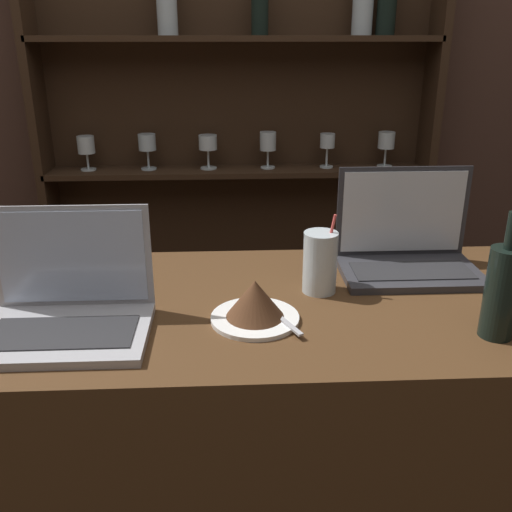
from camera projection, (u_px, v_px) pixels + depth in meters
name	position (u px, v px, depth m)	size (l,w,h in m)	color
bar_counter	(215.00, 470.00, 1.48)	(1.71, 0.66, 0.97)	#4C3019
back_wall	(214.00, 86.00, 2.18)	(7.00, 0.06, 2.70)	#4C3328
back_shelf	(240.00, 180.00, 2.24)	(1.48, 0.18, 1.90)	#332114
laptop_near	(67.00, 306.00, 1.17)	(0.34, 0.24, 0.24)	#ADADB2
laptop_far	(407.00, 248.00, 1.46)	(0.35, 0.22, 0.26)	#333338
cake_plate	(255.00, 303.00, 1.21)	(0.19, 0.19, 0.09)	white
water_glass	(320.00, 262.00, 1.33)	(0.08, 0.08, 0.19)	silver
wine_bottle_dark	(502.00, 291.00, 1.12)	(0.07, 0.07, 0.26)	black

